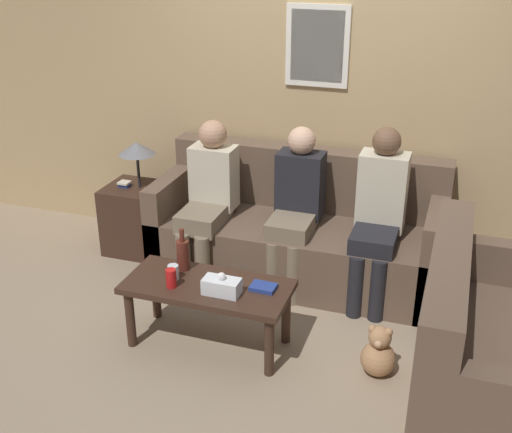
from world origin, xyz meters
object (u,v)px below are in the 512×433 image
(couch_main, at_px, (298,235))
(coffee_table, at_px, (208,294))
(person_middle, at_px, (296,202))
(person_right, at_px, (379,211))
(drinking_glass, at_px, (173,272))
(person_left, at_px, (208,194))
(couch_side, at_px, (488,358))
(wine_bottle, at_px, (183,254))
(teddy_bear, at_px, (378,354))

(couch_main, bearing_deg, coffee_table, -104.90)
(person_middle, height_order, person_right, person_right)
(drinking_glass, bearing_deg, person_left, 98.43)
(couch_main, relative_size, person_left, 1.81)
(couch_side, distance_m, wine_bottle, 1.95)
(person_right, distance_m, teddy_bear, 1.08)
(person_middle, bearing_deg, couch_side, -36.69)
(teddy_bear, bearing_deg, drinking_glass, -177.87)
(coffee_table, height_order, wine_bottle, wine_bottle)
(coffee_table, bearing_deg, couch_side, -2.40)
(coffee_table, bearing_deg, drinking_glass, -177.09)
(wine_bottle, distance_m, drinking_glass, 0.15)
(couch_main, distance_m, person_right, 0.73)
(couch_main, relative_size, coffee_table, 2.06)
(person_middle, bearing_deg, teddy_bear, -49.72)
(couch_side, height_order, person_middle, person_middle)
(person_right, relative_size, teddy_bear, 3.73)
(drinking_glass, xyz_separation_m, person_right, (1.14, 0.96, 0.19))
(coffee_table, relative_size, drinking_glass, 10.73)
(couch_main, height_order, person_middle, person_middle)
(coffee_table, xyz_separation_m, wine_bottle, (-0.22, 0.13, 0.18))
(coffee_table, xyz_separation_m, person_left, (-0.36, 0.91, 0.28))
(wine_bottle, height_order, person_middle, person_middle)
(couch_main, height_order, couch_side, same)
(drinking_glass, distance_m, person_left, 0.94)
(couch_side, relative_size, person_middle, 1.25)
(person_left, bearing_deg, person_right, 1.97)
(person_middle, xyz_separation_m, teddy_bear, (0.79, -0.93, -0.51))
(couch_main, xyz_separation_m, drinking_glass, (-0.52, -1.11, 0.17))
(couch_side, height_order, drinking_glass, couch_side)
(couch_main, bearing_deg, wine_bottle, -118.03)
(couch_main, bearing_deg, couch_side, -39.80)
(person_right, bearing_deg, wine_bottle, -144.14)
(couch_side, xyz_separation_m, person_left, (-2.07, 0.98, 0.33))
(coffee_table, relative_size, person_right, 0.84)
(couch_main, height_order, person_left, person_left)
(wine_bottle, bearing_deg, teddy_bear, -4.02)
(couch_side, distance_m, person_right, 1.34)
(drinking_glass, xyz_separation_m, person_middle, (0.53, 0.98, 0.16))
(teddy_bear, bearing_deg, person_middle, 130.28)
(couch_side, bearing_deg, person_middle, 53.31)
(wine_bottle, height_order, person_left, person_left)
(couch_side, xyz_separation_m, drinking_glass, (-1.93, 0.06, 0.16))
(wine_bottle, xyz_separation_m, person_middle, (0.53, 0.84, 0.10))
(person_left, height_order, teddy_bear, person_left)
(person_right, bearing_deg, drinking_glass, -139.83)
(couch_main, bearing_deg, person_right, -13.63)
(drinking_glass, distance_m, teddy_bear, 1.37)
(wine_bottle, distance_m, teddy_bear, 1.39)
(wine_bottle, relative_size, teddy_bear, 0.87)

